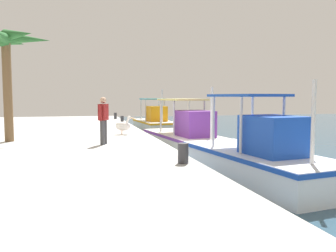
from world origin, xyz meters
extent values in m
cube|color=#B2B2AD|center=(0.00, -5.00, 0.40)|extent=(36.00, 10.00, 0.80)
cube|color=silver|center=(-12.63, 2.29, 0.35)|extent=(5.28, 2.41, 0.71)
cube|color=orange|center=(-12.63, 2.29, 0.63)|extent=(5.33, 2.45, 0.12)
cube|color=orange|center=(-11.99, 2.34, 1.24)|extent=(1.53, 1.32, 1.07)
cylinder|color=silver|center=(-13.74, 1.49, 1.48)|extent=(0.08, 0.08, 1.54)
cylinder|color=silver|center=(-13.84, 2.91, 1.48)|extent=(0.08, 0.08, 1.54)
cylinder|color=silver|center=(-12.35, 1.60, 1.48)|extent=(0.08, 0.08, 1.54)
cylinder|color=silver|center=(-12.46, 3.01, 1.48)|extent=(0.08, 0.08, 1.54)
cube|color=teal|center=(-13.10, 2.25, 2.29)|extent=(2.19, 1.64, 0.08)
cylinder|color=silver|center=(-10.71, 2.43, 1.84)|extent=(0.10, 0.10, 2.26)
torus|color=orange|center=(-11.99, 3.01, 1.24)|extent=(0.55, 0.14, 0.54)
cube|color=silver|center=(-2.99, 1.82, 0.36)|extent=(6.68, 2.91, 0.72)
cube|color=#723399|center=(-2.99, 1.82, 0.64)|extent=(6.73, 2.95, 0.12)
cube|color=#723399|center=(-2.19, 1.91, 1.29)|extent=(1.95, 1.50, 1.13)
cylinder|color=silver|center=(-4.35, 0.90, 1.50)|extent=(0.08, 0.08, 1.56)
cylinder|color=silver|center=(-4.53, 2.40, 1.50)|extent=(0.08, 0.08, 1.56)
cylinder|color=silver|center=(-2.61, 1.10, 1.50)|extent=(0.08, 0.08, 1.56)
cylinder|color=silver|center=(-2.79, 2.60, 1.50)|extent=(0.08, 0.08, 1.56)
cube|color=#D8CC72|center=(-3.57, 1.75, 2.32)|extent=(2.79, 1.89, 0.08)
cylinder|color=silver|center=(-0.58, 2.10, 1.78)|extent=(0.10, 0.10, 2.12)
torus|color=orange|center=(-2.19, 2.62, 1.29)|extent=(0.55, 0.16, 0.54)
cube|color=white|center=(3.11, 2.10, 0.43)|extent=(5.95, 2.90, 0.86)
cube|color=#1947B7|center=(3.11, 2.10, 0.78)|extent=(5.99, 2.94, 0.12)
cube|color=#1947B7|center=(3.82, 2.20, 1.40)|extent=(1.76, 1.48, 1.08)
cylinder|color=silver|center=(1.94, 1.19, 1.66)|extent=(0.08, 0.08, 1.60)
cylinder|color=silver|center=(1.74, 2.66, 1.66)|extent=(0.08, 0.08, 1.60)
cylinder|color=silver|center=(3.47, 1.40, 1.66)|extent=(0.08, 0.08, 1.60)
cylinder|color=silver|center=(3.26, 2.87, 1.66)|extent=(0.08, 0.08, 1.60)
cube|color=#1E4CB2|center=(2.60, 2.03, 2.50)|extent=(2.51, 1.86, 0.08)
cylinder|color=silver|center=(5.23, 2.40, 1.87)|extent=(0.10, 0.10, 2.01)
cylinder|color=tan|center=(-2.94, -1.19, 0.91)|extent=(0.04, 0.04, 0.22)
cylinder|color=tan|center=(-3.06, -1.17, 0.91)|extent=(0.04, 0.04, 0.22)
ellipsoid|color=white|center=(-2.99, -1.13, 1.16)|extent=(0.41, 0.68, 0.40)
ellipsoid|color=silver|center=(-3.00, -1.18, 1.22)|extent=(0.45, 0.59, 0.28)
cylinder|color=white|center=(-2.96, -0.94, 1.38)|extent=(0.12, 0.20, 0.27)
sphere|color=white|center=(-2.95, -0.86, 1.54)|extent=(0.18, 0.18, 0.16)
cone|color=#F2B272|center=(-2.92, -0.66, 1.52)|extent=(0.11, 0.31, 0.07)
cylinder|color=#3F3F42|center=(0.16, -2.21, 1.23)|extent=(0.16, 0.16, 0.85)
cylinder|color=#3F3F42|center=(-0.02, -2.12, 1.23)|extent=(0.16, 0.16, 0.85)
cube|color=maroon|center=(0.07, -2.16, 1.93)|extent=(0.45, 0.39, 0.56)
cylinder|color=maroon|center=(0.28, -2.27, 1.91)|extent=(0.10, 0.10, 0.53)
cylinder|color=maroon|center=(-0.15, -2.05, 1.91)|extent=(0.10, 0.10, 0.53)
sphere|color=tan|center=(0.07, -2.16, 2.34)|extent=(0.22, 0.22, 0.22)
cylinder|color=#333338|center=(-13.71, -0.45, 1.03)|extent=(0.22, 0.22, 0.47)
cylinder|color=#333338|center=(-9.29, -0.45, 1.03)|extent=(0.20, 0.20, 0.46)
cylinder|color=#333338|center=(4.07, -0.45, 1.05)|extent=(0.27, 0.27, 0.51)
cylinder|color=brown|center=(-1.59, -5.53, 2.65)|extent=(0.32, 0.32, 3.71)
cone|color=#2D6B33|center=(-0.70, -5.53, 4.55)|extent=(1.77, 0.45, 0.44)
cone|color=#2D6B33|center=(-1.23, -5.03, 4.68)|extent=(1.07, 1.25, 0.44)
cone|color=#2D6B33|center=(-1.72, -4.76, 4.60)|extent=(0.69, 1.60, 0.44)
cone|color=#2D6B33|center=(-2.23, -5.31, 4.56)|extent=(1.42, 0.84, 0.44)
cone|color=#2D6B33|center=(-2.14, -5.80, 4.52)|extent=(1.31, 0.94, 0.44)
camera|label=1|loc=(12.31, -2.90, 2.47)|focal=37.11mm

